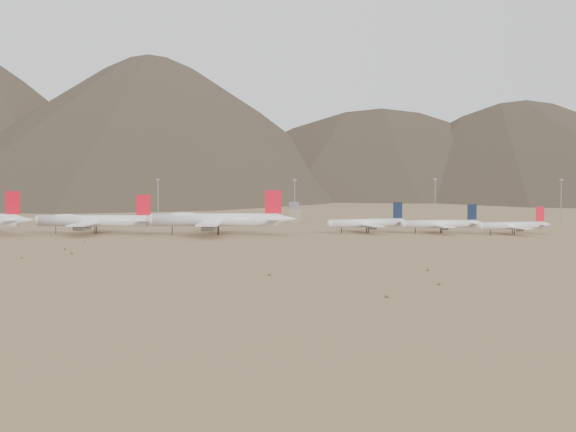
{
  "coord_description": "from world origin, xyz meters",
  "views": [
    {
      "loc": [
        17.66,
        -356.85,
        31.33
      ],
      "look_at": [
        24.84,
        30.0,
        8.93
      ],
      "focal_mm": 50.0,
      "sensor_mm": 36.0,
      "label": 1
    }
  ],
  "objects_px": {
    "control_tower": "(294,213)",
    "widebody_east": "(216,220)",
    "widebody_centre": "(94,221)",
    "narrowbody_a": "(368,223)",
    "narrowbody_b": "(442,224)"
  },
  "relations": [
    {
      "from": "control_tower",
      "to": "widebody_east",
      "type": "bearing_deg",
      "value": -113.05
    },
    {
      "from": "widebody_centre",
      "to": "narrowbody_a",
      "type": "xyz_separation_m",
      "value": [
        134.38,
        5.92,
        -1.72
      ]
    },
    {
      "from": "widebody_centre",
      "to": "narrowbody_a",
      "type": "height_order",
      "value": "widebody_centre"
    },
    {
      "from": "widebody_east",
      "to": "narrowbody_a",
      "type": "distance_m",
      "value": 75.54
    },
    {
      "from": "widebody_east",
      "to": "narrowbody_b",
      "type": "bearing_deg",
      "value": 6.61
    },
    {
      "from": "narrowbody_a",
      "to": "control_tower",
      "type": "height_order",
      "value": "narrowbody_a"
    },
    {
      "from": "widebody_east",
      "to": "narrowbody_a",
      "type": "height_order",
      "value": "widebody_east"
    },
    {
      "from": "narrowbody_b",
      "to": "control_tower",
      "type": "xyz_separation_m",
      "value": [
        -70.87,
        84.79,
        0.69
      ]
    },
    {
      "from": "widebody_centre",
      "to": "narrowbody_a",
      "type": "distance_m",
      "value": 134.52
    },
    {
      "from": "widebody_centre",
      "to": "narrowbody_b",
      "type": "distance_m",
      "value": 170.37
    },
    {
      "from": "narrowbody_a",
      "to": "control_tower",
      "type": "xyz_separation_m",
      "value": [
        -34.9,
        80.77,
        0.43
      ]
    },
    {
      "from": "widebody_east",
      "to": "narrowbody_b",
      "type": "relative_size",
      "value": 1.68
    },
    {
      "from": "widebody_east",
      "to": "control_tower",
      "type": "distance_m",
      "value": 101.15
    },
    {
      "from": "widebody_centre",
      "to": "widebody_east",
      "type": "height_order",
      "value": "widebody_east"
    },
    {
      "from": "narrowbody_a",
      "to": "widebody_east",
      "type": "bearing_deg",
      "value": 171.08
    }
  ]
}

